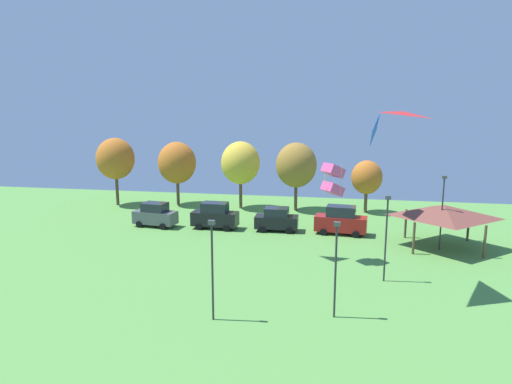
% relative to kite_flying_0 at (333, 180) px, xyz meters
% --- Properties ---
extents(kite_flying_0, '(1.88, 1.86, 2.49)m').
position_rel_kite_flying_0_xyz_m(kite_flying_0, '(0.00, 0.00, 0.00)').
color(kite_flying_0, '#E54C93').
extents(kite_flying_2, '(3.67, 4.24, 0.41)m').
position_rel_kite_flying_0_xyz_m(kite_flying_2, '(5.63, -6.01, 3.35)').
color(kite_flying_2, red).
extents(kite_flying_5, '(0.80, 2.64, 2.62)m').
position_rel_kite_flying_0_xyz_m(kite_flying_5, '(3.13, 4.27, 3.46)').
color(kite_flying_5, blue).
extents(parked_car_leftmost, '(4.38, 2.37, 2.37)m').
position_rel_kite_flying_0_xyz_m(parked_car_leftmost, '(-17.09, 7.16, -5.10)').
color(parked_car_leftmost, '#4C5156').
rests_on(parked_car_leftmost, ground).
extents(parked_car_second_from_left, '(4.45, 2.05, 2.55)m').
position_rel_kite_flying_0_xyz_m(parked_car_second_from_left, '(-11.14, 7.49, -5.02)').
color(parked_car_second_from_left, black).
rests_on(parked_car_second_from_left, ground).
extents(parked_car_third_from_left, '(4.07, 2.13, 2.24)m').
position_rel_kite_flying_0_xyz_m(parked_car_third_from_left, '(-5.20, 7.71, -5.16)').
color(parked_car_third_from_left, black).
rests_on(parked_car_third_from_left, ground).
extents(parked_car_rightmost_in_row, '(4.83, 2.29, 2.65)m').
position_rel_kite_flying_0_xyz_m(parked_car_rightmost_in_row, '(0.74, 7.63, -4.98)').
color(parked_car_rightmost_in_row, maroon).
rests_on(parked_car_rightmost_in_row, ground).
extents(park_pavilion, '(6.79, 6.05, 3.60)m').
position_rel_kite_flying_0_xyz_m(park_pavilion, '(9.05, 5.16, -3.19)').
color(park_pavilion, brown).
rests_on(park_pavilion, ground).
extents(light_post_0, '(0.36, 0.20, 5.63)m').
position_rel_kite_flying_0_xyz_m(light_post_0, '(-6.14, -11.04, -3.06)').
color(light_post_0, '#2D2D33').
rests_on(light_post_0, ground).
extents(light_post_1, '(0.36, 0.20, 5.85)m').
position_rel_kite_flying_0_xyz_m(light_post_1, '(3.62, -3.49, -2.95)').
color(light_post_1, '#2D2D33').
rests_on(light_post_1, ground).
extents(light_post_2, '(0.36, 0.20, 5.47)m').
position_rel_kite_flying_0_xyz_m(light_post_2, '(0.41, -9.52, -3.14)').
color(light_post_2, '#2D2D33').
rests_on(light_post_2, ground).
extents(light_post_3, '(0.36, 0.20, 6.14)m').
position_rel_kite_flying_0_xyz_m(light_post_3, '(8.72, 4.37, -2.80)').
color(light_post_3, '#2D2D33').
rests_on(light_post_3, ground).
extents(treeline_tree_0, '(4.42, 4.42, 7.98)m').
position_rel_kite_flying_0_xyz_m(treeline_tree_0, '(-25.43, 15.77, -0.73)').
color(treeline_tree_0, brown).
rests_on(treeline_tree_0, ground).
extents(treeline_tree_1, '(4.47, 4.47, 7.51)m').
position_rel_kite_flying_0_xyz_m(treeline_tree_1, '(-18.37, 17.19, -1.23)').
color(treeline_tree_1, brown).
rests_on(treeline_tree_1, ground).
extents(treeline_tree_2, '(4.41, 4.41, 7.71)m').
position_rel_kite_flying_0_xyz_m(treeline_tree_2, '(-10.61, 16.68, -1.01)').
color(treeline_tree_2, brown).
rests_on(treeline_tree_2, ground).
extents(treeline_tree_3, '(4.54, 4.54, 7.66)m').
position_rel_kite_flying_0_xyz_m(treeline_tree_3, '(-4.27, 16.72, -1.12)').
color(treeline_tree_3, brown).
rests_on(treeline_tree_3, ground).
extents(treeline_tree_4, '(3.36, 3.36, 5.80)m').
position_rel_kite_flying_0_xyz_m(treeline_tree_4, '(3.45, 17.02, -2.34)').
color(treeline_tree_4, brown).
rests_on(treeline_tree_4, ground).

